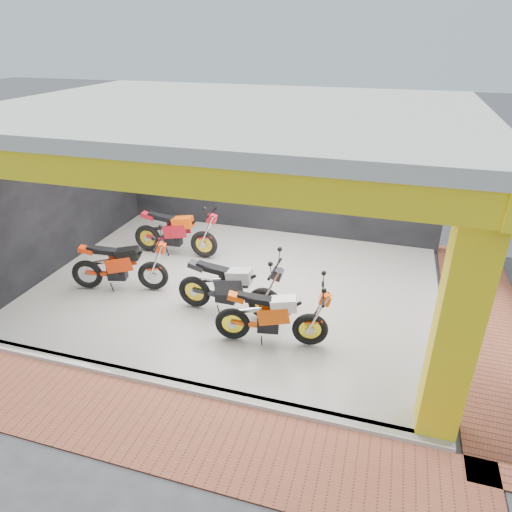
# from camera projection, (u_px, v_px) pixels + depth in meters

# --- Properties ---
(ground) EXTENTS (80.00, 80.00, 0.00)m
(ground) POSITION_uv_depth(u_px,v_px,m) (199.00, 347.00, 7.79)
(ground) COLOR #2D2D30
(ground) RESTS_ON ground
(showroom_floor) EXTENTS (8.00, 6.00, 0.10)m
(showroom_floor) POSITION_uv_depth(u_px,v_px,m) (237.00, 287.00, 9.49)
(showroom_floor) COLOR beige
(showroom_floor) RESTS_ON ground
(showroom_ceiling) EXTENTS (8.40, 6.40, 0.20)m
(showroom_ceiling) POSITION_uv_depth(u_px,v_px,m) (233.00, 111.00, 7.91)
(showroom_ceiling) COLOR beige
(showroom_ceiling) RESTS_ON corner_column
(back_wall) EXTENTS (8.20, 0.20, 3.50)m
(back_wall) POSITION_uv_depth(u_px,v_px,m) (276.00, 169.00, 11.39)
(back_wall) COLOR black
(back_wall) RESTS_ON ground
(left_wall) EXTENTS (0.20, 6.20, 3.50)m
(left_wall) POSITION_uv_depth(u_px,v_px,m) (55.00, 191.00, 9.79)
(left_wall) COLOR black
(left_wall) RESTS_ON ground
(corner_column) EXTENTS (0.50, 0.50, 3.50)m
(corner_column) POSITION_uv_depth(u_px,v_px,m) (458.00, 322.00, 5.40)
(corner_column) COLOR yellow
(corner_column) RESTS_ON ground
(header_beam_front) EXTENTS (8.40, 0.30, 0.40)m
(header_beam_front) POSITION_uv_depth(u_px,v_px,m) (151.00, 174.00, 5.47)
(header_beam_front) COLOR yellow
(header_beam_front) RESTS_ON corner_column
(header_beam_right) EXTENTS (0.30, 6.40, 0.40)m
(header_beam_right) POSITION_uv_depth(u_px,v_px,m) (479.00, 143.00, 7.01)
(header_beam_right) COLOR yellow
(header_beam_right) RESTS_ON corner_column
(floor_kerb) EXTENTS (8.00, 0.20, 0.10)m
(floor_kerb) POSITION_uv_depth(u_px,v_px,m) (172.00, 384.00, 6.90)
(floor_kerb) COLOR beige
(floor_kerb) RESTS_ON ground
(paver_front) EXTENTS (9.00, 1.40, 0.03)m
(paver_front) POSITION_uv_depth(u_px,v_px,m) (147.00, 424.00, 6.24)
(paver_front) COLOR brown
(paver_front) RESTS_ON ground
(paver_right) EXTENTS (1.40, 7.00, 0.03)m
(paver_right) POSITION_uv_depth(u_px,v_px,m) (487.00, 328.00, 8.26)
(paver_right) COLOR brown
(paver_right) RESTS_ON ground
(moto_hero) EXTENTS (2.10, 1.07, 1.22)m
(moto_hero) POSITION_uv_depth(u_px,v_px,m) (311.00, 315.00, 7.40)
(moto_hero) COLOR #FF560A
(moto_hero) RESTS_ON showroom_floor
(moto_row_a) EXTENTS (2.14, 0.82, 1.30)m
(moto_row_a) POSITION_uv_depth(u_px,v_px,m) (265.00, 289.00, 8.06)
(moto_row_a) COLOR black
(moto_row_a) RESTS_ON showroom_floor
(moto_row_b) EXTENTS (2.20, 1.26, 1.27)m
(moto_row_b) POSITION_uv_depth(u_px,v_px,m) (152.00, 262.00, 9.02)
(moto_row_b) COLOR #F9360A
(moto_row_b) RESTS_ON showroom_floor
(moto_row_c) EXTENTS (2.20, 0.90, 1.33)m
(moto_row_c) POSITION_uv_depth(u_px,v_px,m) (203.00, 232.00, 10.31)
(moto_row_c) COLOR red
(moto_row_c) RESTS_ON showroom_floor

